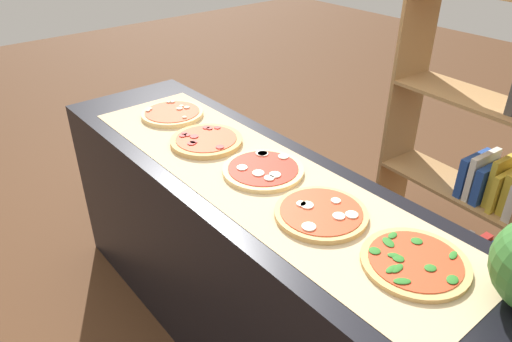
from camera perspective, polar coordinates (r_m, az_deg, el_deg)
The scene contains 9 objects.
ground_plane at distance 2.41m, azimuth 0.00°, elevation -19.28°, with size 12.00×12.00×0.00m, color #4C2D19.
counter at distance 2.09m, azimuth 0.00°, elevation -11.24°, with size 2.26×0.62×0.90m, color black.
parchment_paper at distance 1.82m, azimuth 0.00°, elevation -0.52°, with size 1.82×0.48×0.00m, color tan.
pizza_mushroom_0 at distance 2.33m, azimuth -9.93°, elevation 6.75°, with size 0.29×0.29×0.03m.
pizza_pepperoni_1 at distance 2.05m, azimuth -5.95°, elevation 3.62°, with size 0.31×0.31×0.03m.
pizza_mozzarella_2 at distance 1.83m, azimuth 0.86°, elevation 0.16°, with size 0.31×0.31×0.03m.
pizza_mozzarella_3 at distance 1.60m, azimuth 7.65°, elevation -5.05°, with size 0.31×0.31×0.03m.
pizza_spinach_4 at distance 1.48m, azimuth 18.36°, elevation -10.23°, with size 0.31×0.31×0.02m.
bookshelf at distance 2.62m, azimuth 24.96°, elevation 0.33°, with size 0.81×0.34×1.48m.
Camera 1 is at (1.20, -0.99, 1.84)m, focal length 33.58 mm.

